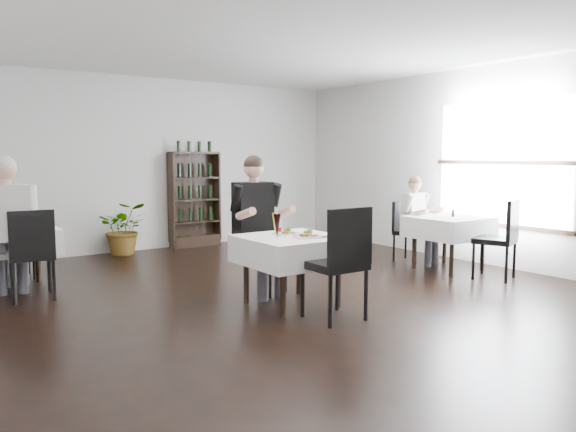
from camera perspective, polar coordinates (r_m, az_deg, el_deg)
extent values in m
plane|color=black|center=(6.48, 2.55, -8.61)|extent=(9.00, 9.00, 0.00)
plane|color=white|center=(6.41, 2.68, 18.31)|extent=(9.00, 9.00, 0.00)
plane|color=silver|center=(10.21, -13.03, 5.15)|extent=(7.00, 0.00, 7.00)
plane|color=silver|center=(8.84, 20.97, 4.78)|extent=(0.00, 9.00, 9.00)
cube|color=white|center=(8.83, 20.91, 5.10)|extent=(0.03, 2.20, 1.80)
cube|color=black|center=(8.87, 20.61, -0.85)|extent=(0.05, 2.30, 0.06)
cube|color=black|center=(10.40, -9.40, -2.50)|extent=(0.90, 0.28, 0.20)
cylinder|color=black|center=(5.73, -0.52, -6.92)|extent=(0.06, 0.06, 0.71)
cylinder|color=black|center=(6.33, -4.27, -5.67)|extent=(0.06, 0.06, 0.71)
cylinder|color=black|center=(6.16, 5.13, -6.01)|extent=(0.06, 0.06, 0.71)
cylinder|color=black|center=(6.72, 1.11, -4.96)|extent=(0.06, 0.06, 0.71)
cube|color=black|center=(6.16, 0.36, -2.44)|extent=(0.85, 0.85, 0.04)
cube|color=white|center=(6.17, 0.36, -3.45)|extent=(1.03, 1.03, 0.30)
cylinder|color=black|center=(7.39, -23.07, -4.44)|extent=(0.06, 0.06, 0.71)
cylinder|color=black|center=(8.05, -24.08, -3.65)|extent=(0.06, 0.06, 0.71)
cube|color=black|center=(7.61, -26.23, -1.43)|extent=(0.80, 0.80, 0.04)
cube|color=white|center=(7.62, -26.19, -2.25)|extent=(0.98, 0.98, 0.30)
cylinder|color=black|center=(8.01, 16.29, -3.40)|extent=(0.06, 0.06, 0.71)
cylinder|color=black|center=(8.44, 12.70, -2.82)|extent=(0.06, 0.06, 0.71)
cylinder|color=black|center=(8.54, 19.16, -2.91)|extent=(0.06, 0.06, 0.71)
cylinder|color=black|center=(8.95, 15.64, -2.39)|extent=(0.06, 0.06, 0.71)
cube|color=black|center=(8.43, 16.02, -0.35)|extent=(0.80, 0.80, 0.04)
cube|color=white|center=(8.44, 16.00, -1.09)|extent=(0.98, 0.98, 0.30)
imported|color=#29541C|center=(9.74, -16.30, -1.22)|extent=(0.97, 0.90, 0.88)
cylinder|color=black|center=(6.56, -1.83, -6.66)|extent=(0.03, 0.03, 0.39)
cylinder|color=black|center=(6.75, -4.26, -6.31)|extent=(0.03, 0.03, 0.39)
cylinder|color=black|center=(6.84, -0.25, -6.12)|extent=(0.03, 0.03, 0.39)
cylinder|color=black|center=(7.02, -2.63, -5.81)|extent=(0.03, 0.03, 0.39)
cube|color=black|center=(6.74, -2.25, -4.38)|extent=(0.52, 0.52, 0.06)
cube|color=black|center=(6.81, -3.51, -2.32)|extent=(0.38, 0.20, 0.43)
cylinder|color=black|center=(6.06, 5.02, -7.11)|extent=(0.04, 0.04, 0.52)
cylinder|color=black|center=(5.73, 7.92, -7.94)|extent=(0.04, 0.04, 0.52)
cylinder|color=black|center=(5.79, 1.50, -7.72)|extent=(0.04, 0.04, 0.52)
cylinder|color=black|center=(5.44, 4.32, -8.65)|extent=(0.04, 0.04, 0.52)
cube|color=black|center=(5.69, 4.72, -4.95)|extent=(0.53, 0.53, 0.08)
cube|color=black|center=(5.45, 6.32, -2.17)|extent=(0.52, 0.06, 0.57)
cylinder|color=black|center=(8.25, -24.40, -4.25)|extent=(0.04, 0.04, 0.48)
cylinder|color=black|center=(8.65, -24.88, -3.80)|extent=(0.04, 0.04, 0.48)
cube|color=black|center=(8.38, -26.13, -2.29)|extent=(0.48, 0.48, 0.07)
cube|color=black|center=(8.56, -26.43, -0.24)|extent=(0.48, 0.06, 0.52)
cylinder|color=black|center=(7.38, -23.03, -5.37)|extent=(0.04, 0.04, 0.48)
cylinder|color=black|center=(6.98, -22.67, -6.00)|extent=(0.04, 0.04, 0.48)
cylinder|color=black|center=(7.35, -26.25, -5.56)|extent=(0.04, 0.04, 0.48)
cylinder|color=black|center=(6.95, -26.09, -6.21)|extent=(0.04, 0.04, 0.48)
cube|color=black|center=(7.11, -24.61, -3.65)|extent=(0.52, 0.52, 0.07)
cube|color=black|center=(6.86, -24.57, -1.63)|extent=(0.48, 0.10, 0.52)
cylinder|color=black|center=(8.74, 12.82, -3.46)|extent=(0.03, 0.03, 0.43)
cylinder|color=black|center=(8.92, 10.71, -3.23)|extent=(0.03, 0.03, 0.43)
cylinder|color=black|center=(9.07, 13.92, -3.15)|extent=(0.03, 0.03, 0.43)
cylinder|color=black|center=(9.24, 11.87, -2.93)|extent=(0.03, 0.03, 0.43)
cube|color=black|center=(8.95, 12.37, -1.66)|extent=(0.52, 0.52, 0.06)
cube|color=black|center=(9.02, 11.31, 0.02)|extent=(0.43, 0.15, 0.46)
cylinder|color=black|center=(8.31, 19.13, -3.93)|extent=(0.04, 0.04, 0.49)
cylinder|color=black|center=(8.21, 21.99, -4.16)|extent=(0.04, 0.04, 0.49)
cylinder|color=black|center=(7.91, 18.30, -4.40)|extent=(0.04, 0.04, 0.49)
cylinder|color=black|center=(7.80, 21.30, -4.65)|extent=(0.04, 0.04, 0.49)
cube|color=black|center=(8.01, 20.26, -2.34)|extent=(0.63, 0.63, 0.07)
cube|color=black|center=(7.92, 21.89, -0.40)|extent=(0.48, 0.22, 0.53)
cube|color=#414149|center=(6.54, -3.51, -2.73)|extent=(0.19, 0.49, 0.16)
cylinder|color=#414149|center=(6.42, -2.61, -6.16)|extent=(0.13, 0.13, 0.56)
cube|color=#414149|center=(6.65, -1.77, -2.57)|extent=(0.19, 0.49, 0.16)
cylinder|color=#414149|center=(6.54, -0.85, -5.94)|extent=(0.13, 0.13, 0.56)
cube|color=black|center=(6.73, -3.56, 0.78)|extent=(0.47, 0.28, 0.63)
cylinder|color=tan|center=(6.34, -4.32, 0.23)|extent=(0.11, 0.36, 0.18)
cylinder|color=tan|center=(6.60, -0.26, 0.48)|extent=(0.11, 0.36, 0.18)
sphere|color=tan|center=(6.69, -3.49, 4.87)|extent=(0.24, 0.24, 0.24)
sphere|color=black|center=(6.68, -3.50, 5.17)|extent=(0.24, 0.24, 0.24)
cube|color=#414149|center=(8.05, -26.84, -2.45)|extent=(0.14, 0.41, 0.13)
cylinder|color=#414149|center=(7.93, -26.59, -4.78)|extent=(0.11, 0.11, 0.47)
cube|color=#414149|center=(8.08, -25.49, -2.36)|extent=(0.14, 0.41, 0.13)
cylinder|color=#414149|center=(7.96, -25.21, -4.68)|extent=(0.11, 0.11, 0.47)
cube|color=#CEAAAC|center=(8.21, -26.44, -0.05)|extent=(0.39, 0.22, 0.53)
cylinder|color=tan|center=(7.98, -24.63, -0.26)|extent=(0.08, 0.30, 0.15)
sphere|color=tan|center=(8.16, -26.56, 2.75)|extent=(0.20, 0.20, 0.20)
sphere|color=olive|center=(8.16, -26.57, 2.95)|extent=(0.20, 0.20, 0.20)
cube|color=#414149|center=(7.21, -25.53, -2.50)|extent=(0.24, 0.50, 0.16)
cylinder|color=#414149|center=(7.47, -25.40, -5.01)|extent=(0.13, 0.13, 0.56)
cylinder|color=#414149|center=(7.48, -27.16, -5.09)|extent=(0.13, 0.13, 0.56)
cube|color=silver|center=(6.96, -26.62, 0.28)|extent=(0.49, 0.32, 0.63)
cylinder|color=tan|center=(7.26, -24.49, 0.42)|extent=(0.15, 0.37, 0.18)
sphere|color=tan|center=(6.95, -26.81, 4.23)|extent=(0.24, 0.24, 0.24)
sphere|color=beige|center=(6.95, -26.82, 4.52)|extent=(0.24, 0.24, 0.24)
cube|color=#414149|center=(8.68, 13.17, -1.49)|extent=(0.18, 0.40, 0.13)
cylinder|color=#414149|center=(8.63, 14.04, -3.52)|extent=(0.10, 0.10, 0.46)
cube|color=#414149|center=(8.83, 13.85, -1.37)|extent=(0.18, 0.40, 0.13)
cylinder|color=#414149|center=(8.78, 14.71, -3.37)|extent=(0.10, 0.10, 0.46)
cube|color=silver|center=(8.82, 12.61, 0.66)|extent=(0.40, 0.25, 0.51)
cylinder|color=tan|center=(8.50, 13.16, 0.32)|extent=(0.11, 0.30, 0.14)
cylinder|color=tan|center=(8.86, 14.73, 0.50)|extent=(0.11, 0.30, 0.14)
sphere|color=tan|center=(8.78, 12.77, 3.19)|extent=(0.20, 0.20, 0.20)
sphere|color=brown|center=(8.78, 12.77, 3.37)|extent=(0.20, 0.20, 0.20)
cube|color=white|center=(6.30, -0.16, -1.80)|extent=(0.25, 0.25, 0.02)
cube|color=brown|center=(6.27, -0.27, -1.66)|extent=(0.11, 0.10, 0.02)
sphere|color=#407C21|center=(6.36, 0.06, -1.40)|extent=(0.06, 0.06, 0.06)
cube|color=#956543|center=(6.26, 0.27, -1.69)|extent=(0.09, 0.08, 0.02)
cube|color=white|center=(6.07, 1.98, -2.10)|extent=(0.35, 0.35, 0.02)
cube|color=brown|center=(6.03, 1.85, -1.93)|extent=(0.12, 0.10, 0.03)
sphere|color=#407C21|center=(6.13, 2.22, -1.60)|extent=(0.07, 0.07, 0.07)
cube|color=#956543|center=(6.02, 2.52, -1.97)|extent=(0.12, 0.12, 0.02)
cone|color=black|center=(5.92, -1.12, -1.07)|extent=(0.08, 0.08, 0.27)
cylinder|color=silver|center=(5.90, -1.12, 0.56)|extent=(0.02, 0.02, 0.07)
cone|color=gold|center=(6.07, -1.28, -0.93)|extent=(0.08, 0.08, 0.26)
cylinder|color=silver|center=(6.05, -1.28, 0.62)|extent=(0.02, 0.02, 0.07)
cylinder|color=silver|center=(6.14, -0.91, -1.23)|extent=(0.06, 0.06, 0.18)
cylinder|color=#AE0913|center=(6.14, -0.91, -1.36)|extent=(0.06, 0.06, 0.05)
cylinder|color=silver|center=(6.12, -0.91, -0.16)|extent=(0.02, 0.02, 0.05)
cube|color=black|center=(6.11, 3.37, -2.10)|extent=(0.21, 0.19, 0.01)
cylinder|color=silver|center=(6.10, 3.23, -2.03)|extent=(0.08, 0.18, 0.01)
cylinder|color=silver|center=(6.12, 3.51, -2.00)|extent=(0.09, 0.18, 0.01)
cylinder|color=black|center=(8.44, 16.42, 0.27)|extent=(0.05, 0.05, 0.10)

